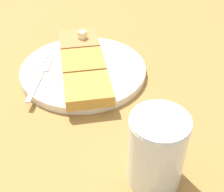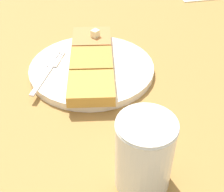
% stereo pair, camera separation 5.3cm
% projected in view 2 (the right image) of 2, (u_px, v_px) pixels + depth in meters
% --- Properties ---
extents(table_surface, '(1.22, 1.22, 0.02)m').
position_uv_depth(table_surface, '(74.00, 64.00, 0.71)').
color(table_surface, olive).
rests_on(table_surface, ground).
extents(plate, '(0.26, 0.26, 0.02)m').
position_uv_depth(plate, '(92.00, 68.00, 0.66)').
color(plate, silver).
rests_on(plate, table_surface).
extents(toast_slice_left, '(0.10, 0.10, 0.02)m').
position_uv_depth(toast_slice_left, '(92.00, 40.00, 0.72)').
color(toast_slice_left, '#AB6C3A').
rests_on(toast_slice_left, plate).
extents(toast_slice_middle, '(0.10, 0.10, 0.02)m').
position_uv_depth(toast_slice_middle, '(91.00, 61.00, 0.65)').
color(toast_slice_middle, '#A77833').
rests_on(toast_slice_middle, plate).
extents(toast_slice_right, '(0.10, 0.10, 0.02)m').
position_uv_depth(toast_slice_right, '(91.00, 88.00, 0.58)').
color(toast_slice_right, '#B38638').
rests_on(toast_slice_right, plate).
extents(butter_pat_primary, '(0.02, 0.02, 0.02)m').
position_uv_depth(butter_pat_primary, '(95.00, 33.00, 0.71)').
color(butter_pat_primary, beige).
rests_on(butter_pat_primary, toast_slice_left).
extents(fork, '(0.15, 0.08, 0.00)m').
position_uv_depth(fork, '(50.00, 69.00, 0.64)').
color(fork, silver).
rests_on(fork, plate).
extents(syrup_jar, '(0.08, 0.08, 0.11)m').
position_uv_depth(syrup_jar, '(144.00, 157.00, 0.42)').
color(syrup_jar, '#57250F').
rests_on(syrup_jar, table_surface).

